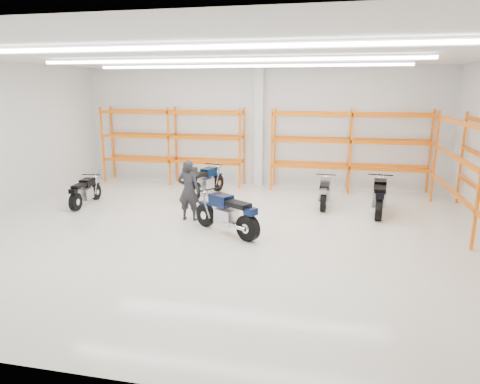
% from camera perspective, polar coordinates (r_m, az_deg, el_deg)
% --- Properties ---
extents(ground, '(14.00, 14.00, 0.00)m').
position_cam_1_polar(ground, '(11.37, -2.51, -5.38)').
color(ground, silver).
rests_on(ground, ground).
extents(room_shell, '(14.02, 12.02, 4.51)m').
position_cam_1_polar(room_shell, '(10.78, -2.66, 11.38)').
color(room_shell, white).
rests_on(room_shell, ground).
extents(motorcycle_main, '(2.01, 1.38, 1.13)m').
position_cam_1_polar(motorcycle_main, '(11.06, -1.57, -3.05)').
color(motorcycle_main, black).
rests_on(motorcycle_main, ground).
extents(motorcycle_back_a, '(0.63, 1.90, 0.93)m').
position_cam_1_polar(motorcycle_back_a, '(14.66, -20.04, -0.07)').
color(motorcycle_back_a, black).
rests_on(motorcycle_back_a, ground).
extents(motorcycle_back_b, '(0.99, 2.22, 1.16)m').
position_cam_1_polar(motorcycle_back_b, '(14.96, -4.93, 1.45)').
color(motorcycle_back_b, black).
rests_on(motorcycle_back_b, ground).
extents(motorcycle_back_c, '(0.64, 1.94, 0.95)m').
position_cam_1_polar(motorcycle_back_c, '(13.95, 11.19, -0.12)').
color(motorcycle_back_c, black).
rests_on(motorcycle_back_c, ground).
extents(motorcycle_back_d, '(0.75, 2.25, 1.10)m').
position_cam_1_polar(motorcycle_back_d, '(13.51, 18.06, -0.68)').
color(motorcycle_back_d, black).
rests_on(motorcycle_back_d, ground).
extents(standing_man, '(0.65, 0.43, 1.75)m').
position_cam_1_polar(standing_man, '(12.28, -6.86, 0.22)').
color(standing_man, black).
rests_on(standing_man, ground).
extents(structural_column, '(0.32, 0.32, 4.50)m').
position_cam_1_polar(structural_column, '(16.51, 2.57, 8.59)').
color(structural_column, white).
rests_on(structural_column, ground).
extents(pallet_racking_back_left, '(5.67, 0.87, 3.00)m').
position_cam_1_polar(pallet_racking_back_left, '(17.13, -9.02, 7.06)').
color(pallet_racking_back_left, '#FF6100').
rests_on(pallet_racking_back_left, ground).
extents(pallet_racking_back_right, '(5.67, 0.87, 3.00)m').
position_cam_1_polar(pallet_racking_back_right, '(16.00, 14.50, 6.34)').
color(pallet_racking_back_right, '#FF6100').
rests_on(pallet_racking_back_right, ground).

